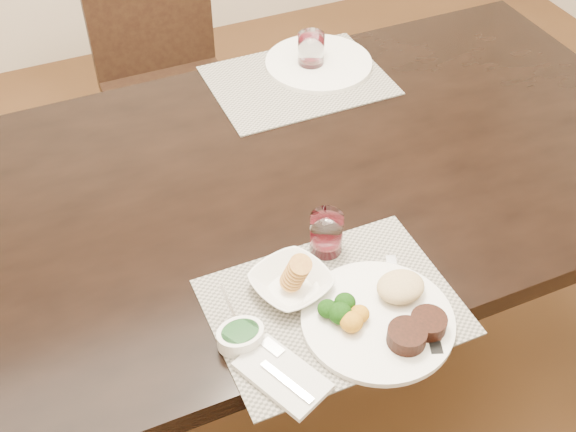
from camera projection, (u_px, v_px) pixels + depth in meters
name	position (u px, v px, depth m)	size (l,w,h in m)	color
ground_plane	(273.00, 369.00, 2.15)	(4.50, 4.50, 0.00)	#462B16
dining_table	(270.00, 206.00, 1.69)	(2.00, 1.00, 0.75)	black
chair_far	(164.00, 69.00, 2.43)	(0.42, 0.42, 0.90)	black
placemat_near	(333.00, 306.00, 1.37)	(0.46, 0.34, 0.00)	gray
placemat_far	(298.00, 80.00, 1.93)	(0.46, 0.34, 0.00)	gray
dinner_plate	(385.00, 316.00, 1.33)	(0.29, 0.29, 0.05)	white
napkin_fork	(282.00, 375.00, 1.25)	(0.15, 0.18, 0.02)	silver
steak_knife	(422.00, 319.00, 1.34)	(0.07, 0.26, 0.01)	white
cracker_bowl	(291.00, 283.00, 1.38)	(0.18, 0.18, 0.06)	white
sauce_ramekin	(240.00, 336.00, 1.29)	(0.09, 0.13, 0.07)	white
wine_glass_near	(326.00, 235.00, 1.44)	(0.07, 0.07, 0.09)	silver
far_plate	(319.00, 63.00, 1.97)	(0.29, 0.29, 0.01)	white
wine_glass_far	(311.00, 53.00, 1.94)	(0.07, 0.07, 0.10)	silver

